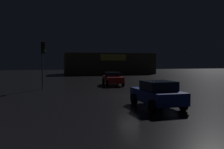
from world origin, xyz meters
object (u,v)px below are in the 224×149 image
Objects in this scene: store_building at (109,64)px; car_far at (157,94)px; traffic_signal_main at (43,54)px; car_near at (113,79)px.

car_far is at bearing -99.21° from store_building.
traffic_signal_main is at bearing -115.32° from store_building.
store_building is 4.75× the size of car_near.
traffic_signal_main is 1.14× the size of car_near.
store_building is 38.59m from car_far.
car_near is at bearing 15.89° from traffic_signal_main.
store_building is at bearing 80.79° from car_far.
store_building is 4.18× the size of traffic_signal_main.
traffic_signal_main reaches higher than store_building.
traffic_signal_main reaches higher than car_far.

